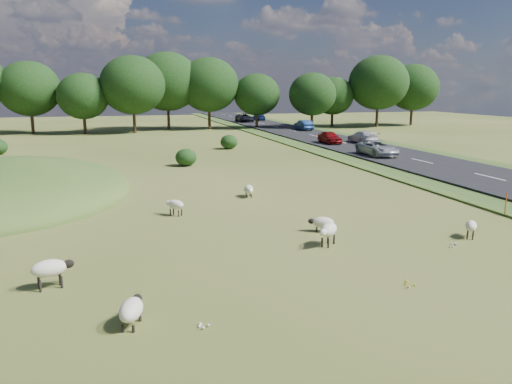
% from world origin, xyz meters
% --- Properties ---
extents(ground, '(160.00, 160.00, 0.00)m').
position_xyz_m(ground, '(0.00, 20.00, 0.00)').
color(ground, '#43581B').
rests_on(ground, ground).
extents(road, '(8.00, 150.00, 0.25)m').
position_xyz_m(road, '(20.00, 30.00, 0.12)').
color(road, black).
rests_on(road, ground).
extents(treeline, '(96.28, 14.66, 11.70)m').
position_xyz_m(treeline, '(-1.06, 55.44, 6.57)').
color(treeline, black).
rests_on(treeline, ground).
extents(shrubs, '(24.27, 13.84, 1.52)m').
position_xyz_m(shrubs, '(-3.23, 28.21, 0.74)').
color(shrubs, black).
rests_on(shrubs, ground).
extents(marker_post, '(0.06, 0.06, 1.20)m').
position_xyz_m(marker_post, '(13.65, -0.50, 0.60)').
color(marker_post, '#D8590C').
rests_on(marker_post, ground).
extents(sheep_0, '(1.21, 0.87, 0.67)m').
position_xyz_m(sheep_0, '(3.78, -0.53, 0.42)').
color(sheep_0, beige).
rests_on(sheep_0, ground).
extents(sheep_1, '(1.01, 1.06, 0.81)m').
position_xyz_m(sheep_1, '(-2.17, 4.14, 0.57)').
color(sheep_1, beige).
rests_on(sheep_1, ground).
extents(sheep_2, '(1.22, 1.20, 0.94)m').
position_xyz_m(sheep_2, '(3.19, -2.48, 0.66)').
color(sheep_2, beige).
rests_on(sheep_2, ground).
extents(sheep_3, '(0.66, 1.25, 0.70)m').
position_xyz_m(sheep_3, '(2.51, 7.38, 0.44)').
color(sheep_3, beige).
rests_on(sheep_3, ground).
extents(sheep_4, '(0.93, 1.00, 0.76)m').
position_xyz_m(sheep_4, '(9.52, -3.11, 0.53)').
color(sheep_4, beige).
rests_on(sheep_4, ground).
extents(sheep_5, '(1.38, 0.85, 0.96)m').
position_xyz_m(sheep_5, '(-7.09, -4.13, 0.67)').
color(sheep_5, beige).
rests_on(sheep_5, ground).
extents(sheep_6, '(0.90, 1.39, 0.77)m').
position_xyz_m(sheep_6, '(-4.72, -7.48, 0.48)').
color(sheep_6, beige).
rests_on(sheep_6, ground).
extents(car_0, '(1.78, 4.38, 1.27)m').
position_xyz_m(car_0, '(21.90, 72.37, 0.89)').
color(car_0, navy).
rests_on(car_0, road).
extents(car_2, '(1.53, 4.38, 1.44)m').
position_xyz_m(car_2, '(21.90, 48.54, 0.97)').
color(car_2, navy).
rests_on(car_2, road).
extents(car_3, '(2.27, 4.93, 1.37)m').
position_xyz_m(car_3, '(18.10, 20.18, 0.93)').
color(car_3, '#A6A8AD').
rests_on(car_3, road).
extents(car_4, '(1.60, 3.98, 1.36)m').
position_xyz_m(car_4, '(18.10, 30.76, 0.93)').
color(car_4, maroon).
rests_on(car_4, road).
extents(car_5, '(2.48, 5.37, 1.49)m').
position_xyz_m(car_5, '(18.10, 68.46, 1.00)').
color(car_5, black).
rests_on(car_5, road).
extents(car_6, '(1.89, 4.64, 1.35)m').
position_xyz_m(car_6, '(21.90, 30.31, 0.92)').
color(car_6, silver).
rests_on(car_6, road).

